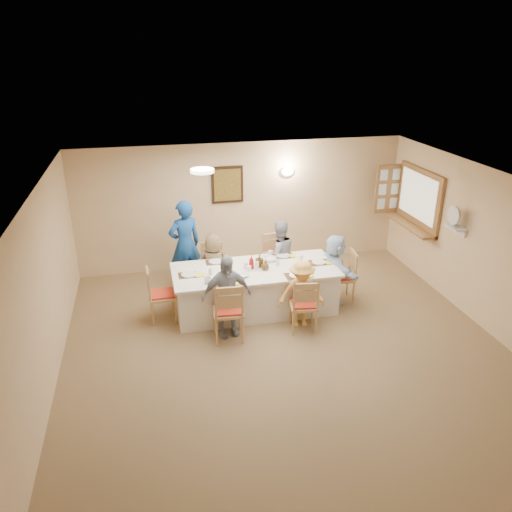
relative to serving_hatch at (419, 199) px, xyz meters
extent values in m
plane|color=brown|center=(-3.21, -2.40, -1.50)|extent=(7.00, 7.00, 0.00)
plane|color=beige|center=(-3.21, 1.10, -0.25)|extent=(6.50, 0.00, 6.50)
plane|color=beige|center=(-3.21, -5.90, -0.25)|extent=(6.50, 0.00, 6.50)
plane|color=beige|center=(-6.46, -2.40, -0.25)|extent=(0.00, 7.00, 7.00)
plane|color=beige|center=(0.04, -2.40, -0.25)|extent=(0.00, 7.00, 7.00)
plane|color=white|center=(-3.21, -2.40, 1.00)|extent=(7.00, 7.00, 0.00)
cube|color=black|center=(-3.51, 1.07, 0.20)|extent=(0.62, 0.04, 0.72)
cube|color=black|center=(-3.51, 1.05, 0.20)|extent=(0.52, 0.02, 0.62)
ellipsoid|color=white|center=(-2.31, 1.04, 0.40)|extent=(0.26, 0.09, 0.18)
cylinder|color=white|center=(-4.21, -0.90, 0.97)|extent=(0.36, 0.36, 0.05)
cube|color=olive|center=(0.00, 0.00, 0.00)|extent=(0.06, 1.50, 1.15)
cube|color=olive|center=(-0.12, 0.00, -0.53)|extent=(0.30, 1.50, 0.05)
cube|color=olive|center=(-0.26, 0.76, 0.00)|extent=(0.55, 0.04, 1.00)
cube|color=white|center=(-0.08, -1.35, -0.10)|extent=(0.22, 0.36, 0.03)
cube|color=white|center=(-3.40, -0.87, -1.12)|extent=(2.74, 1.16, 0.76)
imported|color=brown|center=(-4.00, -0.19, -0.91)|extent=(0.61, 0.43, 1.17)
imported|color=#93919E|center=(-2.80, -0.19, -0.84)|extent=(0.77, 0.67, 1.33)
imported|color=#91969F|center=(-4.00, -1.55, -0.83)|extent=(0.87, 0.54, 1.34)
imported|color=#FDBD54|center=(-2.80, -1.55, -0.93)|extent=(0.87, 0.65, 1.14)
imported|color=#C5E3FF|center=(-1.98, -0.87, -0.88)|extent=(1.20, 0.52, 1.24)
imported|color=#164790|center=(-4.45, 0.28, -0.66)|extent=(0.85, 0.77, 1.68)
cube|color=#472B19|center=(-4.00, -1.29, -0.74)|extent=(0.32, 0.24, 0.01)
cylinder|color=white|center=(-4.00, -1.29, -0.73)|extent=(0.24, 0.24, 0.02)
cube|color=#F1F734|center=(-3.82, -1.34, -0.73)|extent=(0.15, 0.15, 0.01)
cube|color=#472B19|center=(-2.80, -1.29, -0.74)|extent=(0.38, 0.28, 0.01)
cylinder|color=white|center=(-2.80, -1.29, -0.73)|extent=(0.25, 0.25, 0.02)
cube|color=#F1F734|center=(-2.62, -1.34, -0.73)|extent=(0.15, 0.15, 0.01)
cube|color=#472B19|center=(-4.00, -0.45, -0.74)|extent=(0.34, 0.25, 0.01)
cylinder|color=white|center=(-4.00, -0.45, -0.73)|extent=(0.24, 0.24, 0.01)
cube|color=#F1F734|center=(-3.82, -0.50, -0.73)|extent=(0.14, 0.14, 0.01)
cube|color=#472B19|center=(-2.80, -0.45, -0.74)|extent=(0.36, 0.27, 0.01)
cylinder|color=white|center=(-2.80, -0.45, -0.73)|extent=(0.24, 0.24, 0.01)
cube|color=#F1F734|center=(-2.62, -0.50, -0.73)|extent=(0.13, 0.13, 0.01)
cube|color=#472B19|center=(-4.50, -0.87, -0.74)|extent=(0.34, 0.25, 0.01)
cylinder|color=white|center=(-4.50, -0.87, -0.73)|extent=(0.25, 0.25, 0.02)
cube|color=#F1F734|center=(-4.32, -0.92, -0.73)|extent=(0.14, 0.14, 0.01)
cube|color=#472B19|center=(-2.28, -0.87, -0.74)|extent=(0.36, 0.27, 0.01)
cylinder|color=white|center=(-2.28, -0.87, -0.73)|extent=(0.23, 0.23, 0.01)
cube|color=#F1F734|center=(-2.10, -0.92, -0.73)|extent=(0.15, 0.15, 0.01)
imported|color=white|center=(-4.23, -1.22, -0.69)|extent=(0.17, 0.17, 0.09)
imported|color=white|center=(-3.00, -0.34, -0.70)|extent=(0.13, 0.13, 0.08)
imported|color=white|center=(-3.65, -1.12, -0.72)|extent=(0.30, 0.30, 0.05)
imported|color=white|center=(-3.07, -0.61, -0.71)|extent=(0.27, 0.27, 0.07)
imported|color=#A3110E|center=(-3.45, -0.84, -0.62)|extent=(0.09, 0.09, 0.23)
imported|color=#4F3615|center=(-3.31, -0.80, -0.63)|extent=(0.15, 0.15, 0.22)
imported|color=#4F3615|center=(-3.24, -0.93, -0.66)|extent=(0.14, 0.14, 0.17)
cylinder|color=silver|center=(-3.55, -0.82, -0.68)|extent=(0.07, 0.07, 0.10)
camera|label=1|loc=(-5.06, -8.23, 2.72)|focal=35.00mm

